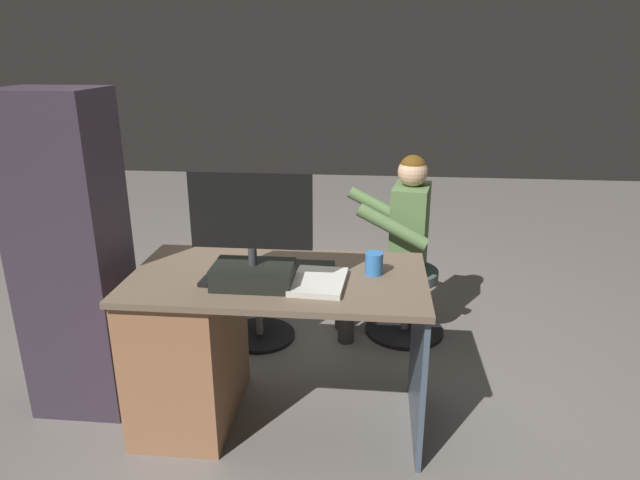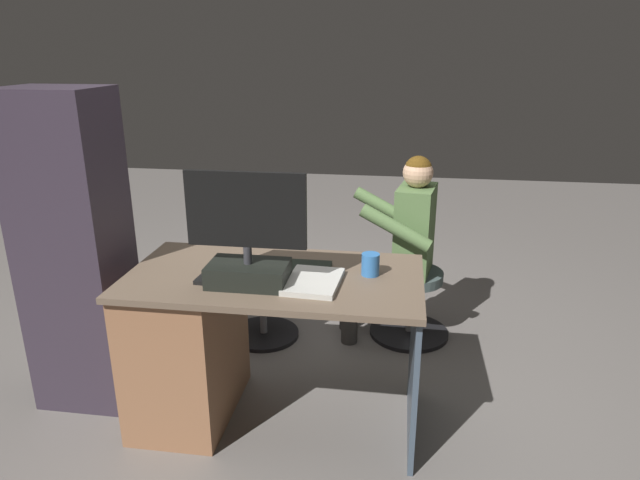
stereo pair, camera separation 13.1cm
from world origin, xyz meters
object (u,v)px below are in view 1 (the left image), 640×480
(cup, at_px, (374,263))
(visitor_chair, at_px, (406,298))
(desk, at_px, (209,341))
(tv_remote, at_px, (209,279))
(keyboard, at_px, (288,266))
(computer_mouse, at_px, (226,265))
(monitor, at_px, (252,250))
(person, at_px, (395,235))
(teddy_bear, at_px, (257,250))
(office_chair_teddy, at_px, (259,300))

(cup, height_order, visitor_chair, cup)
(cup, relative_size, visitor_chair, 0.20)
(desk, xyz_separation_m, tv_remote, (-0.05, 0.09, 0.36))
(desk, distance_m, cup, 0.86)
(keyboard, distance_m, tv_remote, 0.36)
(keyboard, relative_size, computer_mouse, 4.38)
(monitor, height_order, person, monitor)
(tv_remote, bearing_deg, visitor_chair, -127.47)
(computer_mouse, relative_size, teddy_bear, 0.29)
(keyboard, bearing_deg, cup, 176.36)
(desk, height_order, teddy_bear, teddy_bear)
(cup, bearing_deg, keyboard, -3.64)
(visitor_chair, bearing_deg, teddy_bear, 9.06)
(cup, bearing_deg, monitor, 18.88)
(person, bearing_deg, monitor, 58.59)
(desk, relative_size, teddy_bear, 4.00)
(teddy_bear, distance_m, visitor_chair, 0.96)
(teddy_bear, bearing_deg, cup, 133.16)
(computer_mouse, distance_m, office_chair_teddy, 0.89)
(computer_mouse, height_order, visitor_chair, computer_mouse)
(tv_remote, bearing_deg, monitor, 177.41)
(computer_mouse, relative_size, tv_remote, 0.64)
(cup, xyz_separation_m, visitor_chair, (-0.21, -0.87, -0.56))
(visitor_chair, height_order, person, person)
(person, bearing_deg, office_chair_teddy, 9.78)
(tv_remote, height_order, visitor_chair, tv_remote)
(keyboard, height_order, office_chair_teddy, keyboard)
(desk, xyz_separation_m, cup, (-0.76, -0.06, 0.40))
(keyboard, bearing_deg, person, -121.73)
(keyboard, distance_m, visitor_chair, 1.16)
(monitor, distance_m, keyboard, 0.27)
(keyboard, distance_m, office_chair_teddy, 0.91)
(desk, distance_m, person, 1.29)
(monitor, distance_m, tv_remote, 0.25)
(monitor, height_order, teddy_bear, monitor)
(office_chair_teddy, distance_m, person, 0.91)
(desk, xyz_separation_m, keyboard, (-0.37, -0.08, 0.36))
(tv_remote, bearing_deg, keyboard, -146.98)
(computer_mouse, distance_m, teddy_bear, 0.76)
(keyboard, relative_size, office_chair_teddy, 0.97)
(desk, xyz_separation_m, computer_mouse, (-0.09, -0.06, 0.36))
(person, bearing_deg, keyboard, 58.27)
(computer_mouse, bearing_deg, teddy_bear, -88.83)
(teddy_bear, xyz_separation_m, person, (-0.81, -0.13, 0.08))
(desk, relative_size, tv_remote, 8.73)
(teddy_bear, bearing_deg, person, -171.02)
(tv_remote, xyz_separation_m, teddy_bear, (-0.02, -0.88, -0.19))
(monitor, xyz_separation_m, cup, (-0.51, -0.17, -0.11))
(monitor, distance_m, computer_mouse, 0.27)
(computer_mouse, distance_m, cup, 0.67)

